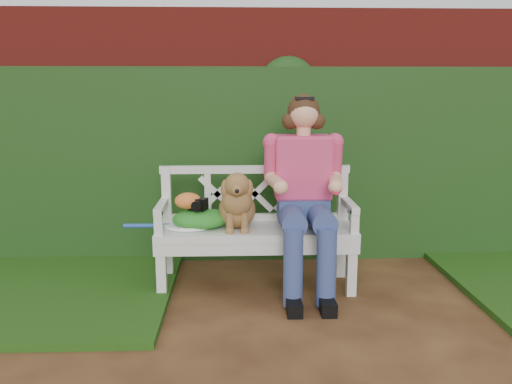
{
  "coord_description": "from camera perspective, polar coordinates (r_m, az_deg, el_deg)",
  "views": [
    {
      "loc": [
        -0.61,
        -3.08,
        1.52
      ],
      "look_at": [
        -0.46,
        0.93,
        0.75
      ],
      "focal_mm": 38.0,
      "sensor_mm": 36.0,
      "label": 1
    }
  ],
  "objects": [
    {
      "name": "garden_bench",
      "position": [
        4.21,
        0.0,
        -6.83
      ],
      "size": [
        1.63,
        0.76,
        0.48
      ],
      "primitive_type": null,
      "rotation": [
        0.0,
        0.0,
        -0.11
      ],
      "color": "white",
      "rests_on": "ground"
    },
    {
      "name": "green_bag",
      "position": [
        4.12,
        -5.86,
        -2.77
      ],
      "size": [
        0.5,
        0.43,
        0.14
      ],
      "primitive_type": null,
      "rotation": [
        0.0,
        0.0,
        0.26
      ],
      "color": "#1B6E29",
      "rests_on": "garden_bench"
    },
    {
      "name": "tennis_racket",
      "position": [
        4.15,
        -7.58,
        -3.5
      ],
      "size": [
        0.74,
        0.37,
        0.03
      ],
      "primitive_type": null,
      "rotation": [
        0.0,
        0.0,
        0.11
      ],
      "color": "silver",
      "rests_on": "garden_bench"
    },
    {
      "name": "seated_woman",
      "position": [
        4.09,
        5.01,
        -0.06
      ],
      "size": [
        0.78,
        0.95,
        1.49
      ],
      "primitive_type": null,
      "rotation": [
        0.0,
        0.0,
        0.19
      ],
      "color": "#FF5F5F",
      "rests_on": "ground"
    },
    {
      "name": "grass_left",
      "position": [
        4.61,
        -25.18,
        -9.12
      ],
      "size": [
        2.6,
        2.0,
        0.05
      ],
      "primitive_type": "cube",
      "color": "#1D3711",
      "rests_on": "ground"
    },
    {
      "name": "brick_wall",
      "position": [
        5.03,
        4.87,
        6.04
      ],
      "size": [
        10.0,
        0.3,
        2.2
      ],
      "primitive_type": "cube",
      "color": "maroon",
      "rests_on": "ground"
    },
    {
      "name": "ground",
      "position": [
        3.49,
        8.44,
        -15.12
      ],
      "size": [
        60.0,
        60.0,
        0.0
      ],
      "primitive_type": "plane",
      "color": "#351D0F"
    },
    {
      "name": "camera_item",
      "position": [
        4.08,
        -6.12,
        -1.24
      ],
      "size": [
        0.16,
        0.14,
        0.09
      ],
      "primitive_type": "cube",
      "rotation": [
        0.0,
        0.0,
        -0.36
      ],
      "color": "black",
      "rests_on": "green_bag"
    },
    {
      "name": "ivy_hedge",
      "position": [
        4.84,
        5.13,
        2.87
      ],
      "size": [
        10.0,
        0.18,
        1.7
      ],
      "primitive_type": "cube",
      "color": "#1B4012",
      "rests_on": "ground"
    },
    {
      "name": "dog",
      "position": [
        4.04,
        -2.01,
        -0.79
      ],
      "size": [
        0.41,
        0.48,
        0.45
      ],
      "primitive_type": null,
      "rotation": [
        0.0,
        0.0,
        0.32
      ],
      "color": "#AB723D",
      "rests_on": "garden_bench"
    },
    {
      "name": "baseball_glove",
      "position": [
        4.09,
        -7.17,
        -0.94
      ],
      "size": [
        0.2,
        0.15,
        0.13
      ],
      "primitive_type": "ellipsoid",
      "rotation": [
        0.0,
        0.0,
        -0.01
      ],
      "color": "orange",
      "rests_on": "green_bag"
    }
  ]
}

